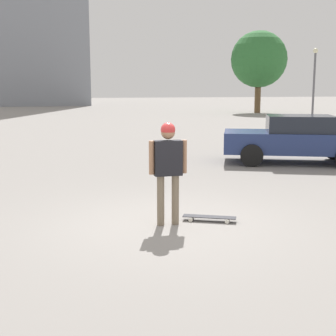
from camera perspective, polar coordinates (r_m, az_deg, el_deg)
ground_plane at (r=8.14m, az=0.00°, el=-6.90°), size 220.00×220.00×0.00m
person at (r=7.90m, az=0.00°, el=0.80°), size 0.66×0.25×1.76m
skateboard at (r=8.36m, az=5.06°, el=-6.01°), size 0.93×0.59×0.09m
car_parked_near at (r=15.23m, az=15.38°, el=3.51°), size 4.81×3.50×1.50m
tree_distant at (r=46.22m, az=11.02°, el=12.86°), size 5.30×5.30×7.70m
lamp_post at (r=28.17m, az=17.37°, el=10.09°), size 0.28×0.28×4.55m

